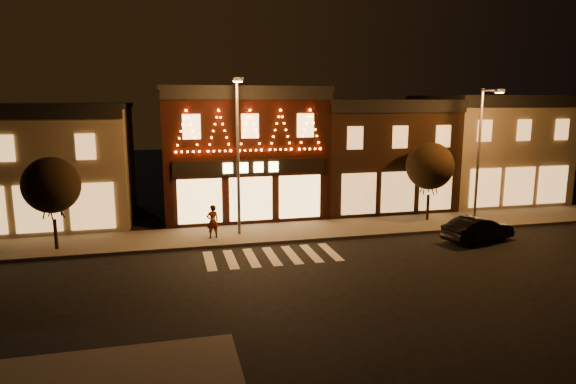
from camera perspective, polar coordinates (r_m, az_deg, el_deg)
name	(u,v)px	position (r m, az deg, el deg)	size (l,w,h in m)	color
ground	(292,285)	(20.80, 0.46, -10.63)	(120.00, 120.00, 0.00)	black
sidewalk_far	(292,232)	(28.62, 0.41, -4.53)	(44.00, 4.00, 0.15)	#47423D
building_left	(27,164)	(34.03, -27.68, 2.82)	(12.20, 8.28, 7.30)	#7D7359
building_pulp	(240,151)	(33.29, -5.47, 4.70)	(10.20, 8.34, 8.30)	black
building_right_a	(373,153)	(35.96, 9.74, 4.38)	(9.20, 8.28, 7.50)	#321E11
building_right_b	(485,148)	(40.37, 21.59, 4.67)	(9.20, 8.28, 7.80)	#7D7359
streetlamp_mid	(238,145)	(26.92, -5.74, 5.42)	(0.56, 1.95, 8.50)	#59595E
streetlamp_right	(481,146)	(31.21, 21.21, 4.89)	(0.51, 1.82, 7.97)	#59595E
tree_left	(51,185)	(27.00, -25.40, 0.70)	(2.76, 2.76, 4.61)	black
tree_right	(430,166)	(31.61, 15.89, 2.88)	(2.89, 2.89, 4.83)	black
dark_sedan	(478,229)	(28.71, 20.87, -3.96)	(1.42, 4.07, 1.34)	black
pedestrian	(213,221)	(27.15, -8.60, -3.34)	(0.66, 0.44, 1.82)	gray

